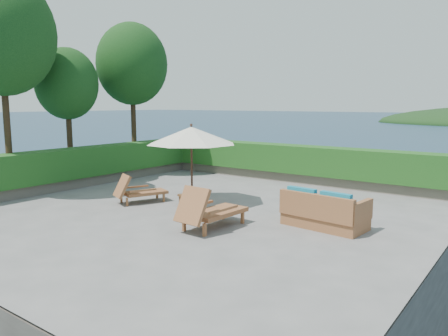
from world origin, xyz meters
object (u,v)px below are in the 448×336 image
Objects in this scene: patio_umbrella at (191,136)px; lounge_right at (209,210)px; wicker_loveseat at (324,212)px; lounge_left at (138,191)px; side_table at (190,198)px.

patio_umbrella reaches higher than lounge_right.
lounge_right reaches higher than wicker_loveseat.
lounge_left is 5.47m from wicker_loveseat.
patio_umbrella reaches higher than lounge_left.
wicker_loveseat is at bearing 31.21° from lounge_left.
lounge_left is 2.10m from side_table.
side_table is (-1.24, 0.75, -0.01)m from lounge_right.
side_table is 0.33× the size of wicker_loveseat.
side_table is at bearing 19.73° from lounge_left.
patio_umbrella reaches higher than wicker_loveseat.
side_table is at bearing -52.08° from patio_umbrella.
lounge_right reaches higher than lounge_left.
patio_umbrella reaches higher than side_table.
patio_umbrella is at bearing 142.92° from lounge_right.
lounge_right is 2.66m from wicker_loveseat.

